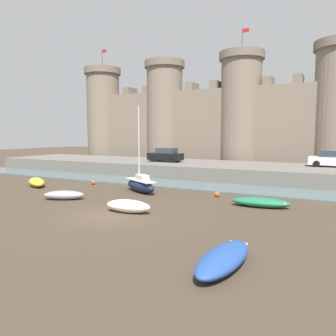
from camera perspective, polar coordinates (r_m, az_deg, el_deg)
ground_plane at (r=19.50m, az=-10.84°, el=-8.15°), size 160.00×160.00×0.00m
water_channel at (r=30.04m, az=4.07°, el=-3.01°), size 80.00×4.50×0.10m
quay_road at (r=36.66m, az=8.60°, el=-0.38°), size 57.96×10.00×1.46m
castle at (r=45.16m, az=12.51°, el=8.55°), size 51.84×5.88×18.37m
sailboat_foreground_left at (r=26.65m, az=-4.80°, el=-2.91°), size 4.07×2.93×6.94m
rowboat_near_channel_left at (r=12.15m, az=9.68°, el=-15.18°), size 1.53×4.03×0.66m
rowboat_midflat_right at (r=22.13m, az=15.83°, el=-5.72°), size 3.79×1.63×0.62m
rowboat_foreground_centre at (r=24.87m, az=-17.66°, el=-4.48°), size 3.10×2.36×0.64m
rowboat_near_channel_right at (r=31.98m, az=-21.92°, el=-2.27°), size 3.73×2.99×0.75m
rowboat_midflat_left at (r=19.95m, az=-6.94°, el=-6.56°), size 2.98×1.32×0.78m
mooring_buoy_near_shore at (r=24.95m, az=8.56°, el=-4.54°), size 0.41×0.41×0.41m
mooring_buoy_off_centre at (r=31.42m, az=-12.88°, el=-2.48°), size 0.40×0.40×0.40m
car_quay_centre_east at (r=36.23m, az=26.61°, el=1.39°), size 4.11×1.90×1.62m
car_quay_east at (r=38.69m, az=-0.43°, el=2.26°), size 4.11×1.90×1.62m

